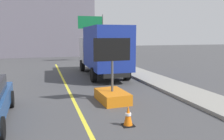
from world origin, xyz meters
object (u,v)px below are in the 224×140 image
box_truck (103,50)px  traffic_cone_mid_lane (128,116)px  arrow_board_trailer (112,91)px  highway_guide_sign (96,29)px

box_truck → traffic_cone_mid_lane: 9.07m
arrow_board_trailer → traffic_cone_mid_lane: arrow_board_trailer is taller
box_truck → traffic_cone_mid_lane: size_ratio=10.71×
arrow_board_trailer → box_truck: (1.22, 6.12, 1.34)m
arrow_board_trailer → highway_guide_sign: highway_guide_sign is taller
highway_guide_sign → box_truck: bearing=-100.0°
arrow_board_trailer → traffic_cone_mid_lane: bearing=-96.4°
highway_guide_sign → traffic_cone_mid_lane: (-3.12, -17.79, -3.10)m
traffic_cone_mid_lane → arrow_board_trailer: bearing=83.6°
box_truck → traffic_cone_mid_lane: box_truck is taller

